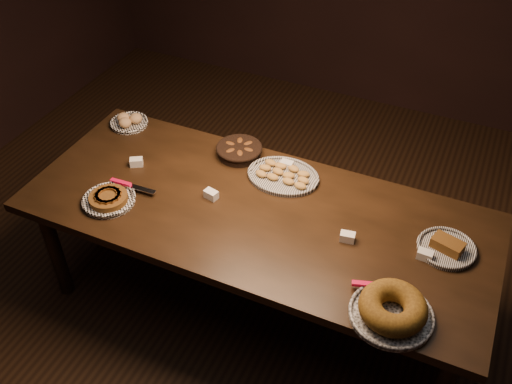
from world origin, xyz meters
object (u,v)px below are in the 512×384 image
at_px(apple_tart_plate, 109,199).
at_px(bundt_cake_plate, 392,309).
at_px(buffet_table, 256,220).
at_px(madeleine_platter, 283,175).

distance_m(apple_tart_plate, bundt_cake_plate, 1.51).
height_order(buffet_table, madeleine_platter, madeleine_platter).
height_order(buffet_table, apple_tart_plate, apple_tart_plate).
bearing_deg(madeleine_platter, bundt_cake_plate, -61.77).
bearing_deg(bundt_cake_plate, apple_tart_plate, 171.11).
bearing_deg(bundt_cake_plate, buffet_table, 150.21).
distance_m(buffet_table, madeleine_platter, 0.31).
relative_size(buffet_table, apple_tart_plate, 7.24).
height_order(buffet_table, bundt_cake_plate, bundt_cake_plate).
xyz_separation_m(madeleine_platter, bundt_cake_plate, (0.76, -0.67, 0.03)).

